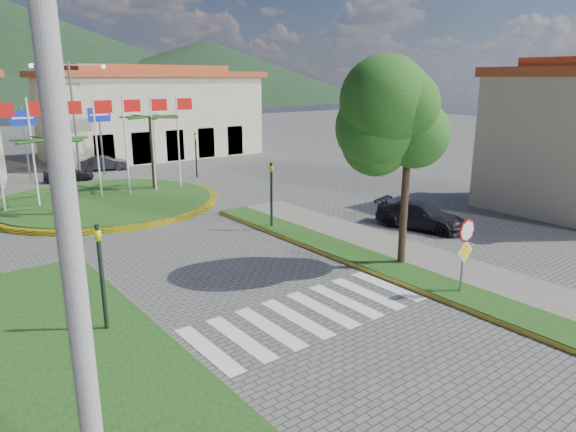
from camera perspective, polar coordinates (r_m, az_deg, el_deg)
ground at (r=13.43m, az=13.58°, el=-16.52°), size 160.00×160.00×0.00m
sidewalk_right at (r=18.90m, az=20.41°, el=-7.23°), size 4.00×28.00×0.15m
verge_right at (r=17.94m, az=18.35°, el=-8.19°), size 1.60×28.00×0.18m
median_left at (r=14.86m, az=-23.65°, el=-13.76°), size 5.00×14.00×0.18m
crosswalk at (r=15.86m, az=2.10°, el=-10.87°), size 8.00×3.00×0.01m
roundabout_island at (r=31.08m, az=-19.66°, el=1.61°), size 12.70×12.70×6.00m
stop_sign at (r=17.42m, az=19.09°, el=-2.98°), size 0.80×0.11×2.65m
deciduous_tree at (r=18.99m, az=13.28°, el=9.34°), size 3.60×3.60×6.80m
utility_pole at (r=7.52m, az=-22.82°, el=-5.09°), size 0.32×0.32×9.00m
traffic_light_left at (r=14.86m, az=-20.05°, el=-5.55°), size 0.15×0.18×3.20m
traffic_light_right at (r=23.87m, az=-1.86°, el=2.98°), size 0.15×0.18×3.20m
traffic_light_far at (r=37.46m, az=-10.21°, el=7.17°), size 0.18×0.15×3.20m
direction_sign_west at (r=38.71m, az=-27.25°, el=8.37°), size 1.60×0.14×5.20m
direction_sign_east at (r=39.94m, az=-20.16°, el=9.27°), size 1.60×0.14×5.20m
street_lamp_centre at (r=38.37m, az=-22.70°, el=10.28°), size 4.80×0.16×8.00m
building_right at (r=48.93m, az=-14.91°, el=11.02°), size 19.08×9.54×8.05m
hill_far_east at (r=162.52m, az=-8.96°, el=15.62°), size 120.00×120.00×18.00m
car_dark_a at (r=38.63m, az=-23.20°, el=4.33°), size 3.45×2.07×1.10m
car_dark_b at (r=42.48m, az=-19.71°, el=5.57°), size 3.68×2.32×1.15m
car_side_right at (r=25.20m, az=14.54°, el=0.07°), size 2.81×4.62×1.25m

